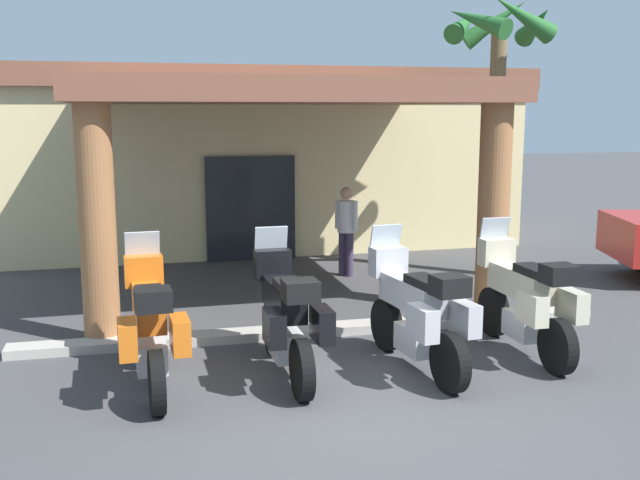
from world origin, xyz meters
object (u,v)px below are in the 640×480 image
object	(u,v)px
motel_building	(233,153)
pedestrian	(346,225)
motorcycle_black	(286,317)
motorcycle_silver	(417,312)
palm_tree_near_portico	(498,62)
motorcycle_orange	(150,326)
motorcycle_cream	(525,299)

from	to	relation	value
motel_building	pedestrian	bearing A→B (deg)	-71.80
motorcycle_black	pedestrian	world-z (taller)	pedestrian
motel_building	motorcycle_silver	world-z (taller)	motel_building
motel_building	pedestrian	world-z (taller)	motel_building
palm_tree_near_portico	motorcycle_orange	bearing A→B (deg)	-144.81
motorcycle_orange	palm_tree_near_portico	xyz separation A→B (m)	(6.18, 4.36, 3.13)
pedestrian	palm_tree_near_portico	distance (m)	3.93
motorcycle_black	motorcycle_silver	distance (m)	1.52
motel_building	palm_tree_near_portico	size ratio (longest dim) A/B	2.48
motorcycle_black	motorcycle_cream	bearing A→B (deg)	-90.03
motorcycle_cream	pedestrian	distance (m)	4.91
motorcycle_black	motorcycle_silver	world-z (taller)	same
motorcycle_silver	motorcycle_cream	xyz separation A→B (m)	(1.51, 0.23, 0.00)
motorcycle_orange	motel_building	bearing A→B (deg)	-15.61
motorcycle_black	pedestrian	xyz separation A→B (m)	(2.06, 4.87, 0.24)
motorcycle_black	motorcycle_cream	world-z (taller)	same
motorcycle_orange	palm_tree_near_portico	bearing A→B (deg)	-57.85
motel_building	pedestrian	xyz separation A→B (m)	(1.51, -4.34, -1.07)
motorcycle_orange	motorcycle_silver	xyz separation A→B (m)	(3.02, -0.15, 0.00)
motorcycle_silver	pedestrian	distance (m)	5.08
motel_building	motorcycle_orange	distance (m)	9.56
palm_tree_near_portico	motel_building	bearing A→B (deg)	130.14
motorcycle_silver	palm_tree_near_portico	distance (m)	6.33
motorcycle_cream	pedestrian	size ratio (longest dim) A/B	1.35
motel_building	palm_tree_near_portico	distance (m)	6.64
motorcycle_orange	motorcycle_cream	xyz separation A→B (m)	(4.53, 0.09, 0.00)
motorcycle_orange	pedestrian	distance (m)	6.07
motorcycle_black	motorcycle_silver	size ratio (longest dim) A/B	1.00
motorcycle_silver	pedestrian	size ratio (longest dim) A/B	1.35
motorcycle_black	pedestrian	bearing A→B (deg)	-24.19
motorcycle_orange	motorcycle_black	bearing A→B (deg)	-92.18
motel_building	motorcycle_silver	bearing A→B (deg)	-85.16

